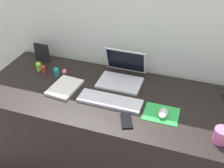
% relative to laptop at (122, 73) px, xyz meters
% --- Properties ---
extents(ground_plane, '(6.00, 6.00, 0.00)m').
position_rel_laptop_xyz_m(ground_plane, '(-0.01, -0.21, -0.79)').
color(ground_plane, slate).
extents(back_wall, '(2.97, 0.05, 1.68)m').
position_rel_laptop_xyz_m(back_wall, '(-0.01, 0.18, 0.05)').
color(back_wall, beige).
rests_on(back_wall, ground_plane).
extents(desk, '(1.77, 0.70, 0.74)m').
position_rel_laptop_xyz_m(desk, '(-0.01, -0.21, -0.42)').
color(desk, black).
rests_on(desk, ground_plane).
extents(laptop, '(0.30, 0.28, 0.21)m').
position_rel_laptop_xyz_m(laptop, '(0.00, 0.00, 0.00)').
color(laptop, silver).
rests_on(laptop, desk).
extents(keyboard, '(0.41, 0.13, 0.02)m').
position_rel_laptop_xyz_m(keyboard, '(0.00, -0.28, -0.04)').
color(keyboard, silver).
rests_on(keyboard, desk).
extents(mousepad, '(0.21, 0.17, 0.00)m').
position_rel_laptop_xyz_m(mousepad, '(0.33, -0.29, -0.05)').
color(mousepad, green).
rests_on(mousepad, desk).
extents(mouse, '(0.06, 0.10, 0.03)m').
position_rel_laptop_xyz_m(mouse, '(0.35, -0.30, -0.03)').
color(mouse, silver).
rests_on(mouse, mousepad).
extents(cell_phone, '(0.11, 0.14, 0.01)m').
position_rel_laptop_xyz_m(cell_phone, '(0.15, -0.42, -0.05)').
color(cell_phone, black).
rests_on(cell_phone, desk).
extents(notebook_pad, '(0.19, 0.25, 0.02)m').
position_rel_laptop_xyz_m(notebook_pad, '(-0.34, -0.24, -0.04)').
color(notebook_pad, silver).
rests_on(notebook_pad, desk).
extents(picture_frame, '(0.12, 0.02, 0.15)m').
position_rel_laptop_xyz_m(picture_frame, '(-0.67, 0.04, 0.02)').
color(picture_frame, black).
rests_on(picture_frame, desk).
extents(coffee_mug, '(0.08, 0.08, 0.08)m').
position_rel_laptop_xyz_m(coffee_mug, '(0.67, -0.41, -0.01)').
color(coffee_mug, pink).
rests_on(coffee_mug, desk).
extents(toy_figurine_teal, '(0.04, 0.04, 0.07)m').
position_rel_laptop_xyz_m(toy_figurine_teal, '(-0.46, -0.11, -0.01)').
color(toy_figurine_teal, teal).
rests_on(toy_figurine_teal, desk).
extents(toy_figurine_red, '(0.03, 0.03, 0.06)m').
position_rel_laptop_xyz_m(toy_figurine_red, '(-0.58, -0.10, -0.02)').
color(toy_figurine_red, red).
rests_on(toy_figurine_red, desk).
extents(toy_figurine_pink, '(0.04, 0.04, 0.04)m').
position_rel_laptop_xyz_m(toy_figurine_pink, '(-0.42, -0.08, -0.03)').
color(toy_figurine_pink, pink).
rests_on(toy_figurine_pink, desk).
extents(toy_figurine_lime, '(0.04, 0.04, 0.07)m').
position_rel_laptop_xyz_m(toy_figurine_lime, '(-0.63, -0.09, -0.02)').
color(toy_figurine_lime, '#8CDB33').
rests_on(toy_figurine_lime, desk).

